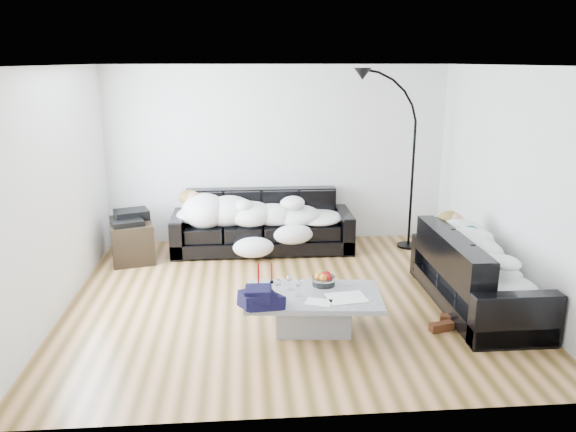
{
  "coord_description": "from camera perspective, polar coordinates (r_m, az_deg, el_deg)",
  "views": [
    {
      "loc": [
        -0.51,
        -5.98,
        2.65
      ],
      "look_at": [
        0.0,
        0.3,
        0.9
      ],
      "focal_mm": 35.0,
      "sensor_mm": 36.0,
      "label": 1
    }
  ],
  "objects": [
    {
      "name": "sleeper_back",
      "position": [
        7.94,
        -2.64,
        0.81
      ],
      "size": [
        2.16,
        0.75,
        0.43
      ],
      "primitive_type": null,
      "color": "white",
      "rests_on": "sofa_back"
    },
    {
      "name": "coffee_table",
      "position": [
        5.75,
        2.58,
        -9.73
      ],
      "size": [
        1.4,
        0.9,
        0.39
      ],
      "primitive_type": "cube",
      "rotation": [
        0.0,
        0.0,
        -0.09
      ],
      "color": "#939699",
      "rests_on": "ground"
    },
    {
      "name": "sleeper_right",
      "position": [
        6.47,
        18.84,
        -3.5
      ],
      "size": [
        0.74,
        1.75,
        0.43
      ],
      "primitive_type": null,
      "rotation": [
        0.0,
        0.0,
        1.57
      ],
      "color": "white",
      "rests_on": "sofa_right"
    },
    {
      "name": "newspaper_b",
      "position": [
        5.49,
        3.14,
        -8.72
      ],
      "size": [
        0.29,
        0.25,
        0.01
      ],
      "primitive_type": "cube",
      "rotation": [
        0.0,
        0.0,
        -0.34
      ],
      "color": "silver",
      "rests_on": "coffee_table"
    },
    {
      "name": "floor_lamp",
      "position": [
        8.2,
        12.54,
        4.43
      ],
      "size": [
        0.88,
        0.56,
        2.25
      ],
      "primitive_type": null,
      "rotation": [
        0.0,
        0.0,
        -0.3
      ],
      "color": "black",
      "rests_on": "ground"
    },
    {
      "name": "teal_cushion",
      "position": [
        6.97,
        16.45,
        -1.19
      ],
      "size": [
        0.42,
        0.38,
        0.2
      ],
      "primitive_type": "ellipsoid",
      "rotation": [
        0.0,
        0.0,
        0.24
      ],
      "color": "#0D5B5D",
      "rests_on": "sofa_right"
    },
    {
      "name": "sofa_right",
      "position": [
        6.54,
        18.67,
        -5.33
      ],
      "size": [
        0.87,
        2.04,
        0.82
      ],
      "primitive_type": "cube",
      "rotation": [
        0.0,
        0.0,
        1.57
      ],
      "color": "black",
      "rests_on": "ground"
    },
    {
      "name": "wine_glass_b",
      "position": [
        5.6,
        -1.0,
        -7.28
      ],
      "size": [
        0.08,
        0.08,
        0.17
      ],
      "primitive_type": "cylinder",
      "rotation": [
        0.0,
        0.0,
        -0.08
      ],
      "color": "white",
      "rests_on": "coffee_table"
    },
    {
      "name": "fruit_bowl",
      "position": [
        5.87,
        3.64,
        -6.33
      ],
      "size": [
        0.3,
        0.3,
        0.15
      ],
      "primitive_type": "cylinder",
      "rotation": [
        0.0,
        0.0,
        -0.27
      ],
      "color": "white",
      "rests_on": "coffee_table"
    },
    {
      "name": "wall_left",
      "position": [
        6.44,
        -22.54,
        2.24
      ],
      "size": [
        0.02,
        4.5,
        2.6
      ],
      "primitive_type": "cube",
      "color": "silver",
      "rests_on": "ground"
    },
    {
      "name": "wine_glass_c",
      "position": [
        5.6,
        1.13,
        -7.33
      ],
      "size": [
        0.09,
        0.09,
        0.17
      ],
      "primitive_type": "cylinder",
      "rotation": [
        0.0,
        0.0,
        -0.25
      ],
      "color": "white",
      "rests_on": "coffee_table"
    },
    {
      "name": "ceiling",
      "position": [
        6.0,
        0.24,
        15.05
      ],
      "size": [
        5.0,
        5.0,
        0.0
      ],
      "primitive_type": "plane",
      "color": "white",
      "rests_on": "ground"
    },
    {
      "name": "candle_right",
      "position": [
        5.91,
        -1.68,
        -5.81
      ],
      "size": [
        0.04,
        0.04,
        0.22
      ],
      "primitive_type": "cylinder",
      "rotation": [
        0.0,
        0.0,
        0.0
      ],
      "color": "maroon",
      "rests_on": "coffee_table"
    },
    {
      "name": "ground",
      "position": [
        6.56,
        0.21,
        -8.31
      ],
      "size": [
        5.0,
        5.0,
        0.0
      ],
      "primitive_type": "plane",
      "color": "brown",
      "rests_on": "ground"
    },
    {
      "name": "wine_glass_a",
      "position": [
        5.75,
        0.14,
        -6.78
      ],
      "size": [
        0.08,
        0.08,
        0.15
      ],
      "primitive_type": "cylinder",
      "rotation": [
        0.0,
        0.0,
        -0.23
      ],
      "color": "white",
      "rests_on": "coffee_table"
    },
    {
      "name": "candle_left",
      "position": [
        5.81,
        -3.02,
        -5.99
      ],
      "size": [
        0.06,
        0.06,
        0.26
      ],
      "primitive_type": "cylinder",
      "rotation": [
        0.0,
        0.0,
        0.28
      ],
      "color": "maroon",
      "rests_on": "coffee_table"
    },
    {
      "name": "wall_back",
      "position": [
        8.35,
        -1.08,
        6.22
      ],
      "size": [
        5.0,
        0.02,
        2.6
      ],
      "primitive_type": "cube",
      "color": "silver",
      "rests_on": "ground"
    },
    {
      "name": "navy_jacket",
      "position": [
        5.29,
        -2.85,
        -7.62
      ],
      "size": [
        0.46,
        0.41,
        0.2
      ],
      "primitive_type": null,
      "rotation": [
        0.0,
        0.0,
        0.21
      ],
      "color": "black",
      "rests_on": "coffee_table"
    },
    {
      "name": "av_cabinet",
      "position": [
        8.0,
        -15.57,
        -2.36
      ],
      "size": [
        0.72,
        0.9,
        0.54
      ],
      "primitive_type": "cube",
      "rotation": [
        0.0,
        0.0,
        0.25
      ],
      "color": "black",
      "rests_on": "ground"
    },
    {
      "name": "sofa_back",
      "position": [
        8.04,
        -2.63,
        -0.6
      ],
      "size": [
        2.55,
        0.88,
        0.83
      ],
      "primitive_type": "cube",
      "color": "black",
      "rests_on": "ground"
    },
    {
      "name": "newspaper_a",
      "position": [
        5.61,
        5.98,
        -8.23
      ],
      "size": [
        0.42,
        0.34,
        0.01
      ],
      "primitive_type": "cube",
      "rotation": [
        0.0,
        0.0,
        0.14
      ],
      "color": "silver",
      "rests_on": "coffee_table"
    },
    {
      "name": "wall_right",
      "position": [
        6.82,
        21.67,
        3.02
      ],
      "size": [
        0.02,
        4.5,
        2.6
      ],
      "primitive_type": "cube",
      "color": "silver",
      "rests_on": "ground"
    },
    {
      "name": "shoes",
      "position": [
        6.09,
        15.83,
        -10.41
      ],
      "size": [
        0.44,
        0.33,
        0.1
      ],
      "primitive_type": null,
      "rotation": [
        0.0,
        0.0,
        0.05
      ],
      "color": "#472311",
      "rests_on": "ground"
    },
    {
      "name": "stereo",
      "position": [
        7.91,
        -15.75,
        -0.05
      ],
      "size": [
        0.53,
        0.48,
        0.13
      ],
      "primitive_type": "cube",
      "rotation": [
        0.0,
        0.0,
        0.37
      ],
      "color": "black",
      "rests_on": "av_cabinet"
    }
  ]
}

